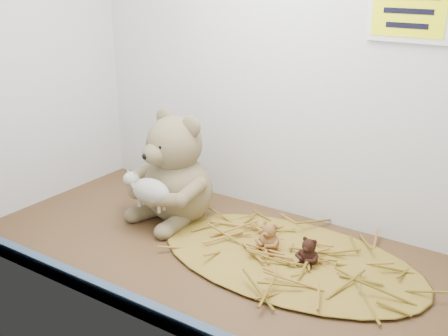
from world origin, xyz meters
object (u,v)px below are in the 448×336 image
Objects in this scene: mini_teddy_tan at (270,235)px; mini_teddy_brown at (309,250)px; main_teddy at (177,167)px; toy_lamb at (151,191)px.

mini_teddy_tan is 1.09× the size of mini_teddy_brown.
mini_teddy_brown is at bearing 6.45° from main_teddy.
mini_teddy_tan is (30.05, 7.23, -6.55)cm from toy_lamb.
mini_teddy_brown is at bearing 8.88° from toy_lamb.
main_teddy is 31.81cm from mini_teddy_tan.
main_teddy is 4.15× the size of mini_teddy_tan.
toy_lamb is at bearing -164.12° from mini_teddy_tan.
main_teddy is at bearing 176.91° from mini_teddy_brown.
mini_teddy_brown is (10.61, -0.88, -0.30)cm from mini_teddy_tan.
main_teddy reaches higher than toy_lamb.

